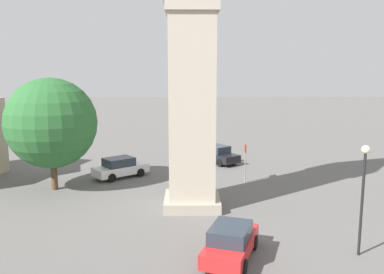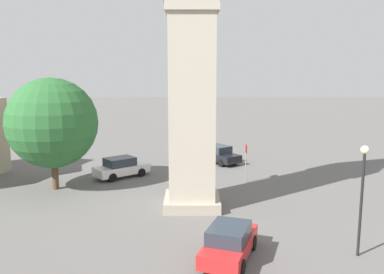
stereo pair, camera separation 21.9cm
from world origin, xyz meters
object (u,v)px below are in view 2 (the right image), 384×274
object	(u,v)px
car_red_corner	(121,167)
road_sign	(246,157)
clock_tower	(192,3)
lamp_post	(363,183)
car_blue_kerb	(219,154)
car_silver_kerb	(229,242)
pedestrian	(194,168)
tree	(52,123)

from	to	relation	value
car_red_corner	road_sign	xyz separation A→B (m)	(-1.57, -9.25, 1.14)
clock_tower	lamp_post	xyz separation A→B (m)	(-6.59, -7.24, -8.43)
car_blue_kerb	road_sign	world-z (taller)	road_sign
road_sign	lamp_post	bearing A→B (deg)	-164.21
car_silver_kerb	road_sign	size ratio (longest dim) A/B	1.59
car_silver_kerb	lamp_post	distance (m)	6.22
pedestrian	road_sign	world-z (taller)	road_sign
tree	clock_tower	bearing A→B (deg)	-111.32
car_blue_kerb	tree	distance (m)	14.65
clock_tower	car_blue_kerb	world-z (taller)	clock_tower
car_silver_kerb	car_red_corner	bearing A→B (deg)	26.91
road_sign	pedestrian	bearing A→B (deg)	86.43
pedestrian	lamp_post	bearing A→B (deg)	-149.43
pedestrian	tree	world-z (taller)	tree
car_red_corner	tree	xyz separation A→B (m)	(-3.11, 3.99, 3.80)
road_sign	tree	bearing A→B (deg)	96.66
lamp_post	car_red_corner	bearing A→B (deg)	43.32
car_silver_kerb	pedestrian	size ratio (longest dim) A/B	2.63
clock_tower	road_sign	size ratio (longest dim) A/B	7.17
clock_tower	pedestrian	world-z (taller)	clock_tower
car_silver_kerb	tree	xyz separation A→B (m)	(10.49, 10.89, 3.80)
clock_tower	road_sign	bearing A→B (deg)	-37.04
car_silver_kerb	car_red_corner	xyz separation A→B (m)	(13.60, 6.90, 0.00)
clock_tower	pedestrian	distance (m)	12.01
car_red_corner	car_blue_kerb	bearing A→B (deg)	-58.24
tree	road_sign	xyz separation A→B (m)	(1.55, -13.24, -2.66)
tree	road_sign	world-z (taller)	tree
clock_tower	car_blue_kerb	size ratio (longest dim) A/B	4.65
tree	road_sign	bearing A→B (deg)	-83.34
clock_tower	car_silver_kerb	size ratio (longest dim) A/B	4.51
car_blue_kerb	road_sign	xyz separation A→B (m)	(-6.36, -1.50, 1.14)
lamp_post	car_silver_kerb	bearing A→B (deg)	92.62
car_blue_kerb	car_red_corner	size ratio (longest dim) A/B	1.01
car_red_corner	pedestrian	xyz separation A→B (m)	(-1.33, -5.49, 0.25)
tree	road_sign	size ratio (longest dim) A/B	2.71
clock_tower	pedestrian	size ratio (longest dim) A/B	11.87
car_blue_kerb	road_sign	distance (m)	6.63
clock_tower	tree	size ratio (longest dim) A/B	2.65
tree	car_blue_kerb	bearing A→B (deg)	-56.03
road_sign	car_blue_kerb	bearing A→B (deg)	13.31
clock_tower	car_blue_kerb	distance (m)	16.10
lamp_post	road_sign	bearing A→B (deg)	15.79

